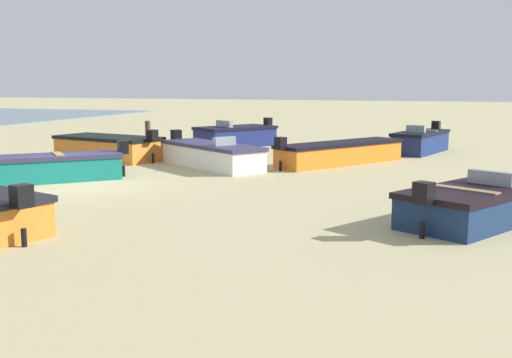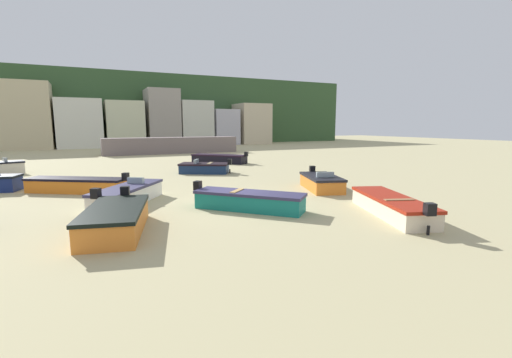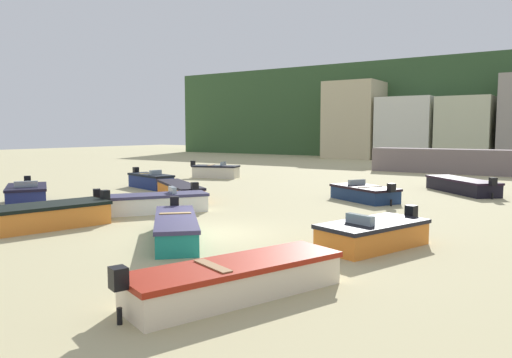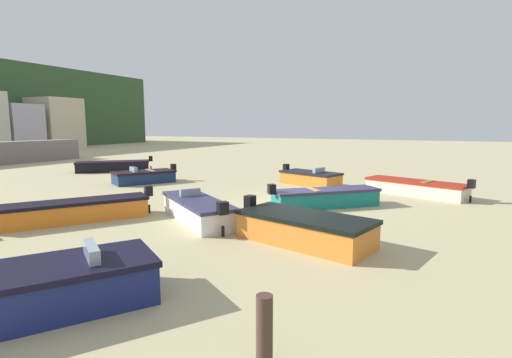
# 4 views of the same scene
# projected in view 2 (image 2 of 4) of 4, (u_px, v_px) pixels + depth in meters

# --- Properties ---
(ground_plane) EXTENTS (160.00, 160.00, 0.00)m
(ground_plane) POSITION_uv_depth(u_px,v_px,m) (239.00, 204.00, 15.94)
(ground_plane) COLOR tan
(headland_hill) EXTENTS (90.00, 32.00, 12.63)m
(headland_hill) POSITION_uv_depth(u_px,v_px,m) (116.00, 112.00, 73.71)
(headland_hill) COLOR #32512D
(headland_hill) RESTS_ON ground
(harbor_pier) EXTENTS (16.45, 2.40, 2.00)m
(harbor_pier) POSITION_uv_depth(u_px,v_px,m) (172.00, 145.00, 44.05)
(harbor_pier) COLOR slate
(harbor_pier) RESTS_ON ground
(townhouse_far_left) EXTENTS (6.61, 6.69, 9.72)m
(townhouse_far_left) POSITION_uv_depth(u_px,v_px,m) (27.00, 116.00, 51.45)
(townhouse_far_left) COLOR #CABA90
(townhouse_far_left) RESTS_ON ground
(townhouse_left) EXTENTS (6.45, 6.57, 7.49)m
(townhouse_left) POSITION_uv_depth(u_px,v_px,m) (80.00, 124.00, 54.52)
(townhouse_left) COLOR silver
(townhouse_left) RESTS_ON ground
(townhouse_centre_left) EXTENTS (5.75, 6.75, 7.32)m
(townhouse_centre_left) POSITION_uv_depth(u_px,v_px,m) (124.00, 124.00, 57.43)
(townhouse_centre_left) COLOR beige
(townhouse_centre_left) RESTS_ON ground
(townhouse_centre) EXTENTS (5.18, 6.47, 9.47)m
(townhouse_centre) POSITION_uv_depth(u_px,v_px,m) (162.00, 118.00, 59.76)
(townhouse_centre) COLOR gray
(townhouse_centre) RESTS_ON ground
(townhouse_centre_right) EXTENTS (5.51, 5.84, 7.68)m
(townhouse_centre_right) POSITION_uv_depth(u_px,v_px,m) (194.00, 123.00, 62.00)
(townhouse_centre_right) COLOR beige
(townhouse_centre_right) RESTS_ON ground
(townhouse_right) EXTENTS (4.52, 5.96, 6.31)m
(townhouse_right) POSITION_uv_depth(u_px,v_px,m) (223.00, 127.00, 64.48)
(townhouse_right) COLOR #B5B2BD
(townhouse_right) RESTS_ON ground
(townhouse_far_right) EXTENTS (5.78, 6.35, 7.47)m
(townhouse_far_right) POSITION_uv_depth(u_px,v_px,m) (251.00, 124.00, 67.08)
(townhouse_far_right) COLOR beige
(townhouse_far_right) RESTS_ON ground
(boat_orange_0) EXTENTS (5.11, 3.90, 1.10)m
(boat_orange_0) POSITION_uv_depth(u_px,v_px,m) (77.00, 185.00, 18.52)
(boat_orange_0) COLOR orange
(boat_orange_0) RESTS_ON ground
(boat_navy_1) EXTENTS (3.93, 3.22, 1.06)m
(boat_navy_1) POSITION_uv_depth(u_px,v_px,m) (205.00, 168.00, 25.99)
(boat_navy_1) COLOR navy
(boat_navy_1) RESTS_ON ground
(boat_orange_3) EXTENTS (2.69, 4.44, 1.18)m
(boat_orange_3) POSITION_uv_depth(u_px,v_px,m) (116.00, 219.00, 11.63)
(boat_orange_3) COLOR orange
(boat_orange_3) RESTS_ON ground
(boat_black_5) EXTENTS (4.71, 4.91, 1.11)m
(boat_black_5) POSITION_uv_depth(u_px,v_px,m) (220.00, 159.00, 32.93)
(boat_black_5) COLOR black
(boat_black_5) RESTS_ON ground
(boat_cream_6) EXTENTS (3.02, 5.12, 1.06)m
(boat_cream_6) POSITION_uv_depth(u_px,v_px,m) (391.00, 206.00, 13.83)
(boat_cream_6) COLOR beige
(boat_cream_6) RESTS_ON ground
(boat_orange_7) EXTENTS (2.70, 3.91, 1.10)m
(boat_orange_7) POSITION_uv_depth(u_px,v_px,m) (321.00, 182.00, 19.37)
(boat_orange_7) COLOR orange
(boat_orange_7) RESTS_ON ground
(boat_white_9) EXTENTS (3.70, 4.45, 1.12)m
(boat_white_9) POSITION_uv_depth(u_px,v_px,m) (128.00, 194.00, 15.93)
(boat_white_9) COLOR white
(boat_white_9) RESTS_ON ground
(boat_teal_10) EXTENTS (4.15, 4.26, 1.09)m
(boat_teal_10) POSITION_uv_depth(u_px,v_px,m) (249.00, 201.00, 14.71)
(boat_teal_10) COLOR #15776E
(boat_teal_10) RESTS_ON ground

